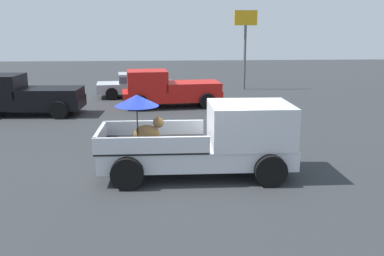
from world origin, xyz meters
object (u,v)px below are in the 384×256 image
at_px(pickup_truck_red, 167,89).
at_px(parked_sedan_near, 137,84).
at_px(pickup_truck_main, 213,139).
at_px(pickup_truck_far, 23,95).
at_px(motel_sign, 245,34).

relative_size(pickup_truck_red, parked_sedan_near, 1.11).
distance_m(pickup_truck_main, pickup_truck_red, 10.09).
xyz_separation_m(pickup_truck_main, pickup_truck_red, (-1.04, 10.04, -0.08)).
relative_size(pickup_truck_main, parked_sedan_near, 1.14).
xyz_separation_m(pickup_truck_far, parked_sedan_near, (4.78, 4.75, -0.13)).
bearing_deg(parked_sedan_near, pickup_truck_far, 39.10).
distance_m(pickup_truck_far, parked_sedan_near, 6.74).
bearing_deg(motel_sign, pickup_truck_red, -130.56).
relative_size(pickup_truck_red, pickup_truck_far, 1.02).
height_order(pickup_truck_main, motel_sign, motel_sign).
xyz_separation_m(pickup_truck_red, pickup_truck_far, (-6.46, -1.55, 0.00)).
relative_size(pickup_truck_far, parked_sedan_near, 1.09).
distance_m(pickup_truck_red, pickup_truck_far, 6.64).
distance_m(pickup_truck_main, parked_sedan_near, 13.52).
bearing_deg(pickup_truck_far, parked_sedan_near, -132.86).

